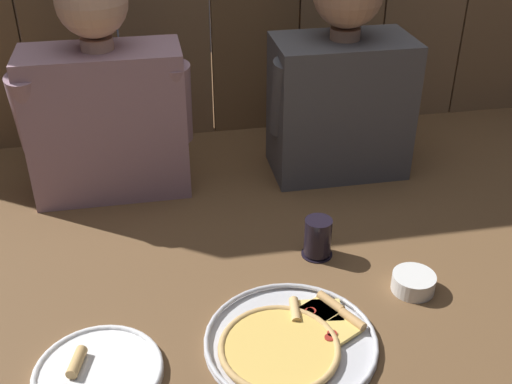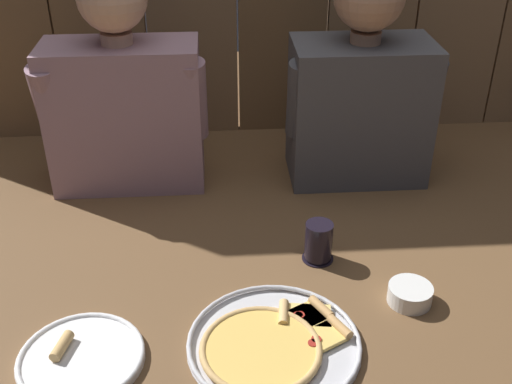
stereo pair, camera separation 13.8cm
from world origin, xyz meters
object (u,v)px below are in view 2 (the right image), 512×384
Objects in this scene: pizza_tray at (272,344)px; dipping_bowl at (410,293)px; drinking_glass at (319,242)px; diner_left at (123,90)px; diner_right at (362,84)px; dinner_plate at (81,357)px.

pizza_tray is 0.33m from dipping_bowl.
drinking_glass reaches higher than dipping_bowl.
drinking_glass is at bearing 64.34° from pizza_tray.
diner_left reaches higher than diner_right.
pizza_tray is 0.56× the size of diner_right.
diner_left reaches higher than drinking_glass.
dinner_plate is 0.58m from drinking_glass.
pizza_tray is 3.63× the size of dipping_bowl.
diner_left is at bearing 138.60° from dipping_bowl.
dipping_bowl is at bearing -89.57° from diner_right.
pizza_tray is at bearing -115.66° from drinking_glass.
diner_left is 1.00× the size of diner_right.
drinking_glass is 0.49m from diner_right.
dinner_plate is 0.40× the size of diner_right.
dipping_bowl is at bearing -43.54° from drinking_glass.
dinner_plate is 0.74m from diner_left.
diner_left is (-0.47, 0.40, 0.23)m from drinking_glass.
drinking_glass is (0.50, 0.29, 0.04)m from dinner_plate.
diner_right is (0.30, 0.68, 0.26)m from pizza_tray.
diner_left is at bearing 139.42° from drinking_glass.
dinner_plate is 2.56× the size of dipping_bowl.
pizza_tray is 0.56× the size of diner_left.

